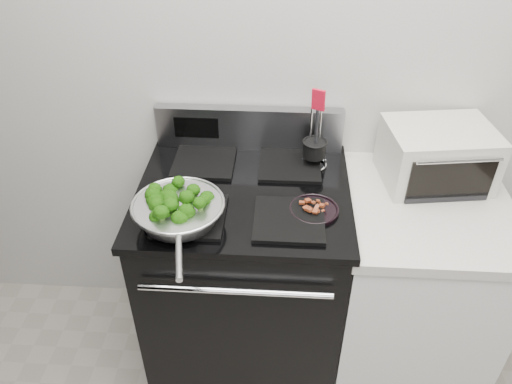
# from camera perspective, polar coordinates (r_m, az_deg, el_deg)

# --- Properties ---
(back_wall) EXTENTS (4.00, 0.02, 2.70)m
(back_wall) POSITION_cam_1_polar(r_m,az_deg,el_deg) (1.95, 8.36, 15.44)
(back_wall) COLOR #BCB9B2
(back_wall) RESTS_ON ground
(gas_range) EXTENTS (0.79, 0.69, 1.13)m
(gas_range) POSITION_cam_1_polar(r_m,az_deg,el_deg) (2.15, -1.26, -9.67)
(gas_range) COLOR black
(gas_range) RESTS_ON floor
(counter) EXTENTS (0.62, 0.68, 0.92)m
(counter) POSITION_cam_1_polar(r_m,az_deg,el_deg) (2.23, 16.87, -10.60)
(counter) COLOR white
(counter) RESTS_ON floor
(skillet) EXTENTS (0.32, 0.49, 0.07)m
(skillet) POSITION_cam_1_polar(r_m,az_deg,el_deg) (1.69, -8.83, -2.11)
(skillet) COLOR silver
(skillet) RESTS_ON gas_range
(broccoli_pile) EXTENTS (0.25, 0.25, 0.09)m
(broccoli_pile) POSITION_cam_1_polar(r_m,az_deg,el_deg) (1.68, -8.89, -1.57)
(broccoli_pile) COLOR black
(broccoli_pile) RESTS_ON skillet
(bacon_plate) EXTENTS (0.17, 0.17, 0.04)m
(bacon_plate) POSITION_cam_1_polar(r_m,az_deg,el_deg) (1.75, 6.66, -1.75)
(bacon_plate) COLOR black
(bacon_plate) RESTS_ON gas_range
(utensil_holder) EXTENTS (0.11, 0.11, 0.33)m
(utensil_holder) POSITION_cam_1_polar(r_m,az_deg,el_deg) (1.96, 6.65, 4.52)
(utensil_holder) COLOR silver
(utensil_holder) RESTS_ON gas_range
(toaster_oven) EXTENTS (0.42, 0.35, 0.22)m
(toaster_oven) POSITION_cam_1_polar(r_m,az_deg,el_deg) (2.01, 19.95, 3.99)
(toaster_oven) COLOR beige
(toaster_oven) RESTS_ON counter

